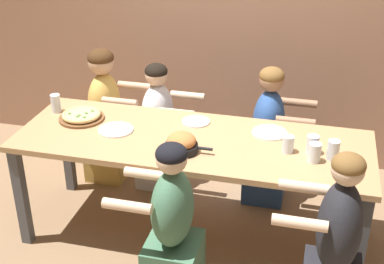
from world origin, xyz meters
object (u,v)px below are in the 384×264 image
(pizza_board_main, at_px, (81,116))
(diner_far_left, at_px, (106,120))
(drinking_glass_c, at_px, (313,145))
(diner_near_center, at_px, (172,234))
(drinking_glass_d, at_px, (315,153))
(empty_plate_b, at_px, (196,122))
(diner_near_right, at_px, (334,255))
(skillet_bowl, at_px, (182,144))
(empty_plate_a, at_px, (270,133))
(empty_plate_c, at_px, (116,130))
(drinking_glass_b, at_px, (56,104))
(diner_far_midleft, at_px, (159,132))
(drinking_glass_a, at_px, (288,145))
(drinking_glass_e, at_px, (333,150))
(diner_far_midright, at_px, (268,141))

(pizza_board_main, xyz_separation_m, diner_far_left, (-0.06, 0.54, -0.29))
(drinking_glass_c, distance_m, diner_near_center, 1.04)
(drinking_glass_d, relative_size, diner_near_center, 0.11)
(empty_plate_b, height_order, diner_near_right, diner_near_right)
(skillet_bowl, height_order, drinking_glass_d, skillet_bowl)
(empty_plate_a, relative_size, empty_plate_c, 0.99)
(drinking_glass_b, bearing_deg, diner_far_midleft, 36.54)
(drinking_glass_d, bearing_deg, skillet_bowl, -174.78)
(diner_near_right, bearing_deg, drinking_glass_c, 15.98)
(skillet_bowl, height_order, empty_plate_a, skillet_bowl)
(skillet_bowl, xyz_separation_m, drinking_glass_a, (0.66, 0.16, -0.01))
(diner_near_center, relative_size, diner_far_left, 0.96)
(drinking_glass_c, height_order, diner_far_midleft, diner_far_midleft)
(empty_plate_b, relative_size, diner_far_midleft, 0.19)
(empty_plate_b, height_order, drinking_glass_c, drinking_glass_c)
(skillet_bowl, bearing_deg, drinking_glass_b, 161.40)
(pizza_board_main, xyz_separation_m, drinking_glass_d, (1.64, -0.20, 0.03))
(drinking_glass_b, distance_m, drinking_glass_c, 1.87)
(empty_plate_c, height_order, drinking_glass_e, drinking_glass_e)
(pizza_board_main, xyz_separation_m, diner_near_right, (1.80, -0.73, -0.30))
(drinking_glass_b, distance_m, drinking_glass_d, 1.89)
(empty_plate_c, relative_size, drinking_glass_e, 1.87)
(drinking_glass_c, height_order, diner_near_right, diner_near_right)
(diner_far_left, bearing_deg, empty_plate_a, 72.65)
(drinking_glass_b, relative_size, diner_near_right, 0.12)
(drinking_glass_a, xyz_separation_m, diner_near_right, (0.33, -0.61, -0.32))
(skillet_bowl, xyz_separation_m, empty_plate_b, (-0.01, 0.43, -0.05))
(diner_far_midleft, bearing_deg, empty_plate_c, -8.28)
(diner_near_center, distance_m, diner_far_left, 1.58)
(empty_plate_a, height_order, drinking_glass_d, drinking_glass_d)
(empty_plate_b, distance_m, diner_far_midright, 0.68)
(empty_plate_c, relative_size, drinking_glass_a, 2.16)
(drinking_glass_a, height_order, diner_far_left, diner_far_left)
(pizza_board_main, bearing_deg, skillet_bowl, -18.88)
(diner_near_center, bearing_deg, pizza_board_main, 50.20)
(empty_plate_b, bearing_deg, empty_plate_c, -152.61)
(empty_plate_b, relative_size, drinking_glass_d, 1.60)
(drinking_glass_a, bearing_deg, empty_plate_a, 121.54)
(empty_plate_a, height_order, diner_far_midleft, diner_far_midleft)
(diner_far_midright, bearing_deg, drinking_glass_e, 34.04)
(empty_plate_a, xyz_separation_m, drinking_glass_e, (0.42, -0.26, 0.06))
(diner_far_midleft, height_order, diner_far_midright, diner_far_midright)
(empty_plate_b, bearing_deg, empty_plate_a, -4.90)
(empty_plate_b, distance_m, drinking_glass_a, 0.72)
(empty_plate_b, xyz_separation_m, diner_far_left, (-0.86, 0.39, -0.27))
(empty_plate_b, height_order, diner_far_midleft, diner_far_midleft)
(diner_far_left, xyz_separation_m, diner_far_midright, (1.34, -0.00, -0.03))
(drinking_glass_c, relative_size, drinking_glass_d, 1.00)
(diner_near_right, bearing_deg, diner_near_center, 90.00)
(diner_far_left, relative_size, diner_far_midleft, 1.08)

